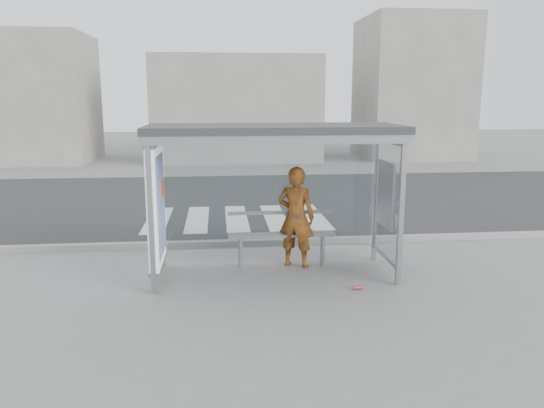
{
  "coord_description": "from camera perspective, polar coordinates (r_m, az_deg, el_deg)",
  "views": [
    {
      "loc": [
        -0.95,
        -8.85,
        3.08
      ],
      "look_at": [
        -0.02,
        0.2,
        1.24
      ],
      "focal_mm": 35.0,
      "sensor_mm": 36.0,
      "label": 1
    }
  ],
  "objects": [
    {
      "name": "building_right",
      "position": [
        28.64,
        14.8,
        11.94
      ],
      "size": [
        5.0,
        5.0,
        7.0
      ],
      "primitive_type": "cube",
      "color": "gray",
      "rests_on": "ground"
    },
    {
      "name": "soda_can",
      "position": [
        8.82,
        9.22,
        -8.87
      ],
      "size": [
        0.13,
        0.08,
        0.07
      ],
      "primitive_type": "cylinder",
      "rotation": [
        0.0,
        1.57,
        0.03
      ],
      "color": "#E54367",
      "rests_on": "ground"
    },
    {
      "name": "bus_shelter",
      "position": [
        9.0,
        -2.15,
        4.45
      ],
      "size": [
        4.25,
        1.65,
        2.62
      ],
      "color": "gray",
      "rests_on": "ground"
    },
    {
      "name": "ground",
      "position": [
        9.42,
        0.24,
        -7.63
      ],
      "size": [
        80.0,
        80.0,
        0.0
      ],
      "primitive_type": "plane",
      "color": "slate",
      "rests_on": "ground"
    },
    {
      "name": "road",
      "position": [
        16.17,
        -2.39,
        0.49
      ],
      "size": [
        30.0,
        10.0,
        0.01
      ],
      "primitive_type": "cube",
      "color": "#29282B",
      "rests_on": "ground"
    },
    {
      "name": "bench",
      "position": [
        9.74,
        1.04,
        -3.33
      ],
      "size": [
        1.96,
        0.33,
        1.01
      ],
      "color": "slate",
      "rests_on": "ground"
    },
    {
      "name": "curb",
      "position": [
        11.25,
        -0.82,
        -4.11
      ],
      "size": [
        30.0,
        0.18,
        0.12
      ],
      "primitive_type": "cube",
      "color": "gray",
      "rests_on": "ground"
    },
    {
      "name": "building_left",
      "position": [
        28.33,
        -24.92,
        10.26
      ],
      "size": [
        6.0,
        5.0,
        6.0
      ],
      "primitive_type": "cube",
      "color": "gray",
      "rests_on": "ground"
    },
    {
      "name": "building_center",
      "position": [
        26.87,
        -3.9,
        10.21
      ],
      "size": [
        8.0,
        5.0,
        5.0
      ],
      "primitive_type": "cube",
      "color": "gray",
      "rests_on": "ground"
    },
    {
      "name": "person",
      "position": [
        9.66,
        2.61,
        -1.4
      ],
      "size": [
        0.8,
        0.68,
        1.86
      ],
      "primitive_type": "imported",
      "rotation": [
        0.0,
        0.0,
        2.73
      ],
      "color": "orange",
      "rests_on": "ground"
    },
    {
      "name": "crosswalk",
      "position": [
        13.71,
        -3.84,
        -1.54
      ],
      "size": [
        4.55,
        3.0,
        0.0
      ],
      "color": "silver",
      "rests_on": "ground"
    }
  ]
}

